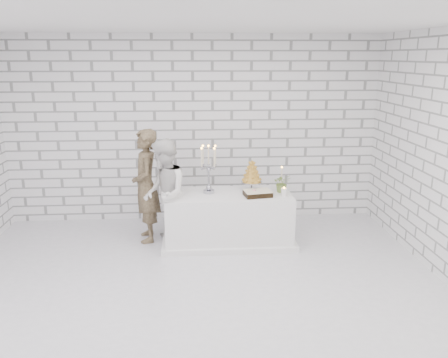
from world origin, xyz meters
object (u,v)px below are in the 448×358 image
bride (165,194)px  croquembouche (252,176)px  candelabra (209,169)px  cake_table (228,218)px  groom (146,186)px

bride → croquembouche: bride is taller
candelabra → croquembouche: candelabra is taller
cake_table → groom: 1.29m
croquembouche → candelabra: bearing=-176.2°
groom → bride: bearing=36.2°
cake_table → candelabra: candelabra is taller
cake_table → croquembouche: 0.71m
groom → croquembouche: bearing=76.7°
cake_table → croquembouche: (0.34, 0.09, 0.61)m
cake_table → bride: bearing=-174.7°
groom → candelabra: 0.96m
bride → candelabra: 0.72m
groom → bride: groom is taller
cake_table → bride: size_ratio=1.15×
candelabra → croquembouche: 0.64m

